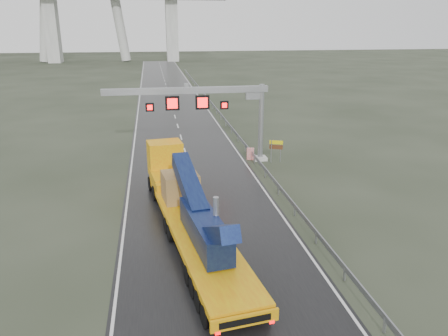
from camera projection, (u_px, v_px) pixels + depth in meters
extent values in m
plane|color=#2A3223|center=(217.00, 260.00, 24.03)|extent=(400.00, 400.00, 0.00)
cube|color=black|center=(175.00, 117.00, 61.52)|extent=(11.00, 200.00, 0.02)
cube|color=#AFB0AB|center=(260.00, 158.00, 41.92)|extent=(1.20, 1.20, 0.30)
cylinder|color=gray|center=(261.00, 123.00, 40.85)|extent=(0.48, 0.48, 7.20)
cube|color=gray|center=(187.00, 90.00, 38.78)|extent=(14.80, 0.55, 0.55)
cube|color=gray|center=(253.00, 94.00, 39.88)|extent=(1.40, 0.35, 0.90)
cube|color=gray|center=(186.00, 85.00, 38.64)|extent=(0.35, 0.35, 0.35)
cube|color=black|center=(172.00, 103.00, 38.88)|extent=(1.25, 0.25, 1.25)
cube|color=#FF0C0C|center=(172.00, 103.00, 38.74)|extent=(0.90, 0.02, 0.90)
cube|color=black|center=(202.00, 102.00, 39.29)|extent=(1.25, 0.25, 1.25)
cube|color=#FF0C0C|center=(203.00, 103.00, 39.16)|extent=(0.90, 0.02, 0.90)
cube|color=black|center=(150.00, 107.00, 38.66)|extent=(0.75, 0.25, 0.75)
cube|color=#FF0C0C|center=(150.00, 107.00, 38.53)|extent=(0.54, 0.02, 0.54)
cube|color=black|center=(224.00, 105.00, 39.70)|extent=(0.75, 0.25, 0.75)
cube|color=#FF0C0C|center=(225.00, 105.00, 39.57)|extent=(0.54, 0.02, 0.54)
cube|color=#AFB0AB|center=(52.00, 31.00, 146.56)|extent=(4.00, 6.00, 21.00)
cube|color=#AFB0AB|center=(172.00, 30.00, 152.74)|extent=(4.00, 6.00, 21.00)
cube|color=yellow|center=(201.00, 237.00, 24.38)|extent=(4.80, 14.58, 0.36)
cube|color=yellow|center=(245.00, 320.00, 17.80)|extent=(2.96, 0.53, 0.56)
cube|color=black|center=(245.00, 322.00, 17.74)|extent=(2.23, 0.33, 0.31)
cube|color=#FF0505|center=(218.00, 334.00, 17.50)|extent=(0.23, 0.07, 0.12)
cube|color=#FF0505|center=(272.00, 322.00, 18.17)|extent=(0.23, 0.07, 0.12)
cube|color=yellow|center=(174.00, 185.00, 31.12)|extent=(2.80, 1.58, 0.51)
cube|color=yellow|center=(170.00, 181.00, 32.69)|extent=(3.06, 3.41, 1.23)
cube|color=yellow|center=(165.00, 158.00, 33.97)|extent=(2.81, 2.38, 2.66)
cube|color=black|center=(163.00, 151.00, 34.83)|extent=(2.34, 0.37, 1.23)
cube|color=#0F1748|center=(205.00, 229.00, 23.15)|extent=(2.26, 6.28, 1.43)
cube|color=#0F1748|center=(189.00, 185.00, 26.01)|extent=(1.79, 5.72, 2.62)
cube|color=#0F1748|center=(219.00, 234.00, 20.54)|extent=(1.47, 4.14, 2.47)
cylinder|color=gray|center=(216.00, 212.00, 23.03)|extent=(0.35, 0.35, 1.64)
cube|color=#A68C4B|center=(180.00, 186.00, 28.86)|extent=(2.54, 2.54, 1.84)
cylinder|color=black|center=(225.00, 291.00, 20.38)|extent=(3.08, 1.42, 1.02)
cylinder|color=black|center=(190.00, 227.00, 26.88)|extent=(3.08, 1.42, 1.02)
cylinder|color=black|center=(167.00, 182.00, 34.38)|extent=(2.89, 1.49, 1.13)
cylinder|color=gray|center=(271.00, 151.00, 40.82)|extent=(0.07, 0.07, 2.16)
cylinder|color=gray|center=(281.00, 151.00, 40.96)|extent=(0.07, 0.07, 2.16)
cube|color=yellow|center=(276.00, 142.00, 40.62)|extent=(1.18, 0.53, 0.36)
cube|color=#532D17|center=(276.00, 147.00, 40.76)|extent=(1.18, 0.53, 0.40)
cube|color=red|center=(250.00, 154.00, 41.88)|extent=(0.75, 0.54, 1.14)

